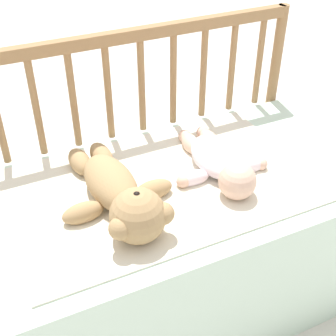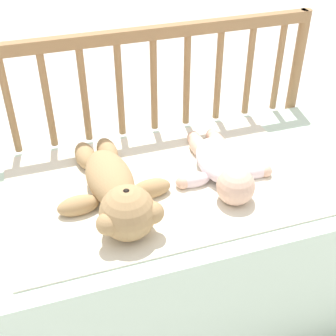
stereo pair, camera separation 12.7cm
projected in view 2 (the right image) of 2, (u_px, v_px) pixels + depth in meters
name	position (u px, v px, depth m)	size (l,w,h in m)	color
ground_plane	(169.00, 300.00, 1.59)	(12.00, 12.00, 0.00)	silver
crib_mattress	(169.00, 249.00, 1.45)	(1.17, 0.59, 0.49)	silver
crib_rail	(138.00, 104.00, 1.49)	(1.17, 0.04, 0.83)	#997047
blanket	(160.00, 185.00, 1.31)	(0.83, 0.52, 0.01)	silver
teddy_bear	(116.00, 190.00, 1.21)	(0.31, 0.46, 0.14)	tan
baby	(221.00, 165.00, 1.32)	(0.29, 0.37, 0.10)	white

